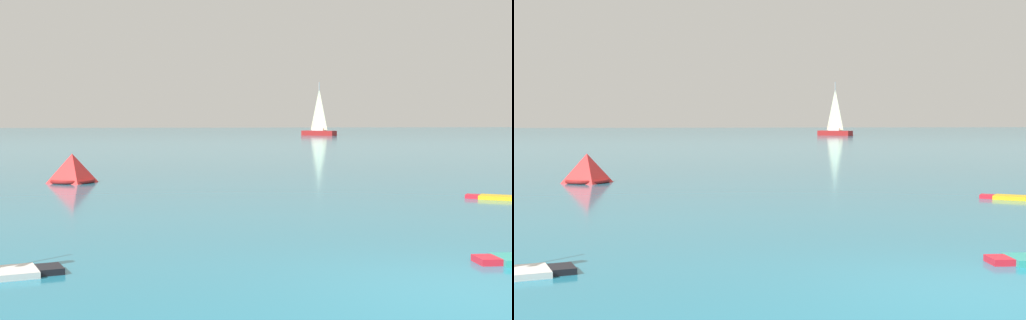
# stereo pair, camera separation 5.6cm
# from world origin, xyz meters

# --- Properties ---
(ground) EXTENTS (440.00, 440.00, 0.00)m
(ground) POSITION_xyz_m (0.00, 0.00, 0.00)
(ground) COLOR teal
(race_marker_buoy) EXTENTS (1.43, 1.43, 0.92)m
(race_marker_buoy) POSITION_xyz_m (-5.48, 15.94, 0.40)
(race_marker_buoy) COLOR red
(race_marker_buoy) RESTS_ON ground
(sailboat_right_horizon) EXTENTS (4.35, 4.50, 7.36)m
(sailboat_right_horizon) POSITION_xyz_m (23.28, 87.97, 0.99)
(sailboat_right_horizon) COLOR #A51E1E
(sailboat_right_horizon) RESTS_ON ground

